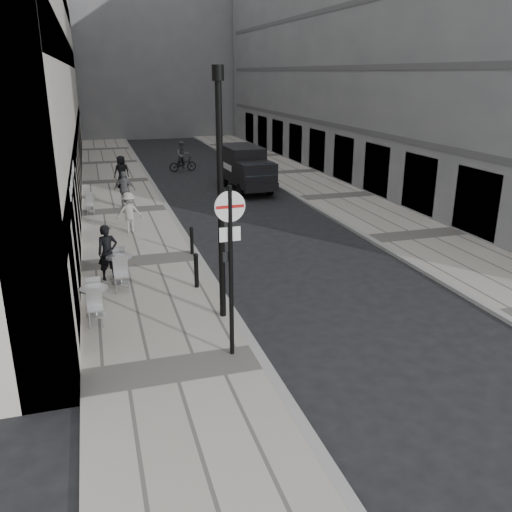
{
  "coord_description": "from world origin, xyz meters",
  "views": [
    {
      "loc": [
        -3.33,
        -7.94,
        6.35
      ],
      "look_at": [
        0.9,
        6.02,
        1.4
      ],
      "focal_mm": 38.0,
      "sensor_mm": 36.0,
      "label": 1
    }
  ],
  "objects_px": {
    "lamppost": "(220,185)",
    "panel_van": "(245,166)",
    "cyclist": "(183,160)",
    "walking_man": "(108,253)",
    "sign_post": "(230,250)"
  },
  "relations": [
    {
      "from": "lamppost",
      "to": "cyclist",
      "type": "height_order",
      "value": "lamppost"
    },
    {
      "from": "lamppost",
      "to": "panel_van",
      "type": "distance_m",
      "value": 17.28
    },
    {
      "from": "panel_van",
      "to": "lamppost",
      "type": "bearing_deg",
      "value": -109.81
    },
    {
      "from": "lamppost",
      "to": "panel_van",
      "type": "xyz_separation_m",
      "value": [
        5.24,
        16.3,
        -2.33
      ]
    },
    {
      "from": "walking_man",
      "to": "panel_van",
      "type": "height_order",
      "value": "panel_van"
    },
    {
      "from": "walking_man",
      "to": "cyclist",
      "type": "xyz_separation_m",
      "value": [
        5.65,
        19.68,
        -0.22
      ]
    },
    {
      "from": "walking_man",
      "to": "lamppost",
      "type": "distance_m",
      "value": 5.37
    },
    {
      "from": "sign_post",
      "to": "lamppost",
      "type": "distance_m",
      "value": 2.35
    },
    {
      "from": "cyclist",
      "to": "lamppost",
      "type": "bearing_deg",
      "value": -105.4
    },
    {
      "from": "walking_man",
      "to": "panel_van",
      "type": "distance_m",
      "value": 14.94
    },
    {
      "from": "lamppost",
      "to": "walking_man",
      "type": "bearing_deg",
      "value": 127.06
    },
    {
      "from": "panel_van",
      "to": "walking_man",
      "type": "bearing_deg",
      "value": -124.57
    },
    {
      "from": "lamppost",
      "to": "cyclist",
      "type": "distance_m",
      "value": 23.74
    },
    {
      "from": "lamppost",
      "to": "cyclist",
      "type": "xyz_separation_m",
      "value": [
        2.85,
        23.39,
        -2.9
      ]
    },
    {
      "from": "cyclist",
      "to": "walking_man",
      "type": "bearing_deg",
      "value": -114.48
    }
  ]
}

